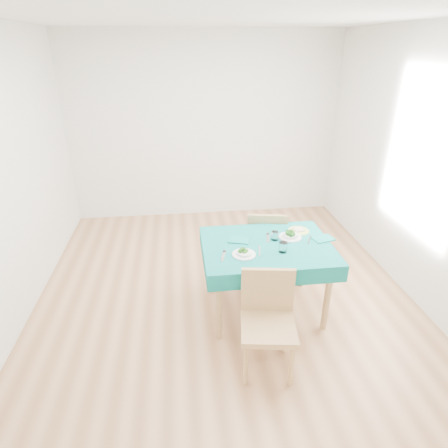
{
  "coord_description": "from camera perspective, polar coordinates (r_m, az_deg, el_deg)",
  "views": [
    {
      "loc": [
        -0.43,
        -3.36,
        2.47
      ],
      "look_at": [
        0.0,
        0.0,
        0.85
      ],
      "focal_mm": 30.0,
      "sensor_mm": 36.0,
      "label": 1
    }
  ],
  "objects": [
    {
      "name": "table",
      "position": [
        3.78,
        6.32,
        -8.19
      ],
      "size": [
        1.22,
        0.93,
        0.76
      ],
      "primitive_type": "cube",
      "color": "#096460",
      "rests_on": "ground"
    },
    {
      "name": "bowl_far",
      "position": [
        3.74,
        10.07,
        -1.58
      ],
      "size": [
        0.22,
        0.22,
        0.07
      ],
      "primitive_type": null,
      "color": "white",
      "rests_on": "table"
    },
    {
      "name": "fork_near",
      "position": [
        3.38,
        -0.12,
        -4.89
      ],
      "size": [
        0.07,
        0.19,
        0.0
      ],
      "primitive_type": "cube",
      "rotation": [
        0.0,
        0.0,
        -0.25
      ],
      "color": "silver",
      "rests_on": "table"
    },
    {
      "name": "knife_near",
      "position": [
        3.47,
        5.44,
        -4.09
      ],
      "size": [
        0.05,
        0.2,
        0.0
      ],
      "primitive_type": "cube",
      "rotation": [
        0.0,
        0.0,
        -0.19
      ],
      "color": "silver",
      "rests_on": "table"
    },
    {
      "name": "chair_near",
      "position": [
        3.06,
        6.87,
        -13.63
      ],
      "size": [
        0.5,
        0.54,
        1.09
      ],
      "primitive_type": "cube",
      "rotation": [
        0.0,
        0.0,
        -0.15
      ],
      "color": "#A27B4C",
      "rests_on": "ground"
    },
    {
      "name": "chair_far",
      "position": [
        4.3,
        6.42,
        -1.43
      ],
      "size": [
        0.51,
        0.54,
        1.07
      ],
      "primitive_type": "cube",
      "rotation": [
        0.0,
        0.0,
        2.94
      ],
      "color": "#A27B4C",
      "rests_on": "ground"
    },
    {
      "name": "tumbler_center",
      "position": [
        3.67,
        7.73,
        -1.78
      ],
      "size": [
        0.07,
        0.07,
        0.09
      ],
      "primitive_type": "cylinder",
      "color": "white",
      "rests_on": "table"
    },
    {
      "name": "knife_far",
      "position": [
        3.75,
        12.88,
        -2.32
      ],
      "size": [
        0.1,
        0.18,
        0.0
      ],
      "primitive_type": "cube",
      "rotation": [
        0.0,
        0.0,
        -0.47
      ],
      "color": "silver",
      "rests_on": "table"
    },
    {
      "name": "side_plate",
      "position": [
        3.89,
        11.31,
        -1.01
      ],
      "size": [
        0.21,
        0.21,
        0.01
      ],
      "primitive_type": "cylinder",
      "color": "#C5DA6A",
      "rests_on": "table"
    },
    {
      "name": "napkin_near",
      "position": [
        3.64,
        2.29,
        -2.46
      ],
      "size": [
        0.24,
        0.2,
        0.01
      ],
      "primitive_type": "cube",
      "rotation": [
        0.0,
        0.0,
        -0.33
      ],
      "color": "#0D6E69",
      "rests_on": "table"
    },
    {
      "name": "fork_far",
      "position": [
        3.71,
        6.71,
        -2.13
      ],
      "size": [
        0.07,
        0.19,
        0.0
      ],
      "primitive_type": "cube",
      "rotation": [
        0.0,
        0.0,
        -0.22
      ],
      "color": "silver",
      "rests_on": "table"
    },
    {
      "name": "bowl_near",
      "position": [
        3.38,
        3.06,
        -4.26
      ],
      "size": [
        0.22,
        0.22,
        0.07
      ],
      "primitive_type": null,
      "color": "white",
      "rests_on": "table"
    },
    {
      "name": "tumbler_side",
      "position": [
        3.46,
        8.99,
        -3.51
      ],
      "size": [
        0.08,
        0.08,
        0.1
      ],
      "primitive_type": "cylinder",
      "color": "white",
      "rests_on": "table"
    },
    {
      "name": "napkin_far",
      "position": [
        3.79,
        14.88,
        -2.18
      ],
      "size": [
        0.23,
        0.18,
        0.01
      ],
      "primitive_type": "cube",
      "rotation": [
        0.0,
        0.0,
        0.24
      ],
      "color": "#0D6E69",
      "rests_on": "table"
    },
    {
      "name": "room_shell",
      "position": [
        3.57,
        -0.0,
        7.22
      ],
      "size": [
        4.02,
        4.52,
        2.73
      ],
      "color": "#92613D",
      "rests_on": "ground"
    },
    {
      "name": "bread_slice",
      "position": [
        3.89,
        11.32,
        -0.85
      ],
      "size": [
        0.11,
        0.11,
        0.01
      ],
      "primitive_type": "cube",
      "rotation": [
        0.0,
        0.0,
        0.21
      ],
      "color": "beige",
      "rests_on": "side_plate"
    }
  ]
}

